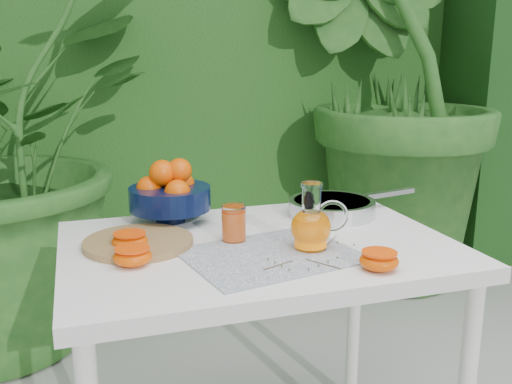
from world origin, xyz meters
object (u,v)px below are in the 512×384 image
object	(u,v)px
white_table	(258,271)
saute_pan	(333,207)
cutting_board	(138,243)
juice_pitcher	(312,226)
fruit_bowl	(169,193)

from	to	relation	value
white_table	saute_pan	distance (m)	0.36
white_table	cutting_board	world-z (taller)	cutting_board
cutting_board	juice_pitcher	distance (m)	0.44
cutting_board	white_table	bearing A→B (deg)	-12.10
fruit_bowl	juice_pitcher	distance (m)	0.46
cutting_board	fruit_bowl	bearing A→B (deg)	59.77
cutting_board	saute_pan	world-z (taller)	saute_pan
saute_pan	white_table	bearing A→B (deg)	-149.30
white_table	fruit_bowl	distance (m)	0.36
cutting_board	juice_pitcher	size ratio (longest dim) A/B	1.67
fruit_bowl	juice_pitcher	bearing A→B (deg)	-50.23
saute_pan	juice_pitcher	bearing A→B (deg)	-124.57
white_table	juice_pitcher	world-z (taller)	juice_pitcher
fruit_bowl	saute_pan	size ratio (longest dim) A/B	0.59
fruit_bowl	juice_pitcher	world-z (taller)	fruit_bowl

